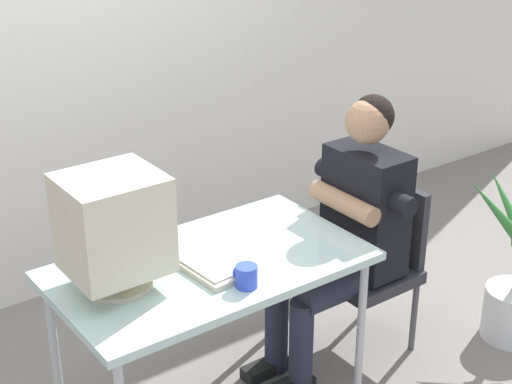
{
  "coord_description": "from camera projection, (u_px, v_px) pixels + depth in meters",
  "views": [
    {
      "loc": [
        -1.49,
        -2.36,
        2.28
      ],
      "look_at": [
        0.23,
        0.0,
        0.99
      ],
      "focal_mm": 54.84,
      "sensor_mm": 36.0,
      "label": 1
    }
  ],
  "objects": [
    {
      "name": "wall_back",
      "position": [
        107.0,
        10.0,
        4.05
      ],
      "size": [
        8.0,
        0.1,
        3.0
      ],
      "primitive_type": "cube",
      "color": "silver",
      "rests_on": "ground_plane"
    },
    {
      "name": "crt_monitor",
      "position": [
        114.0,
        225.0,
        2.9
      ],
      "size": [
        0.37,
        0.33,
        0.46
      ],
      "color": "beige",
      "rests_on": "desk"
    },
    {
      "name": "desk",
      "position": [
        210.0,
        273.0,
        3.19
      ],
      "size": [
        1.28,
        0.73,
        0.74
      ],
      "color": "#B7B7BC",
      "rests_on": "ground_plane"
    },
    {
      "name": "office_chair",
      "position": [
        375.0,
        259.0,
        3.75
      ],
      "size": [
        0.41,
        0.41,
        0.83
      ],
      "color": "#4C4C51",
      "rests_on": "ground_plane"
    },
    {
      "name": "keyboard",
      "position": [
        199.0,
        261.0,
        3.15
      ],
      "size": [
        0.2,
        0.46,
        0.03
      ],
      "color": "beige",
      "rests_on": "desk"
    },
    {
      "name": "desk_mug",
      "position": [
        246.0,
        276.0,
        2.98
      ],
      "size": [
        0.09,
        0.1,
        0.09
      ],
      "color": "blue",
      "rests_on": "desk"
    },
    {
      "name": "person_seated",
      "position": [
        348.0,
        227.0,
        3.56
      ],
      "size": [
        0.73,
        0.58,
        1.3
      ],
      "color": "black",
      "rests_on": "ground_plane"
    }
  ]
}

